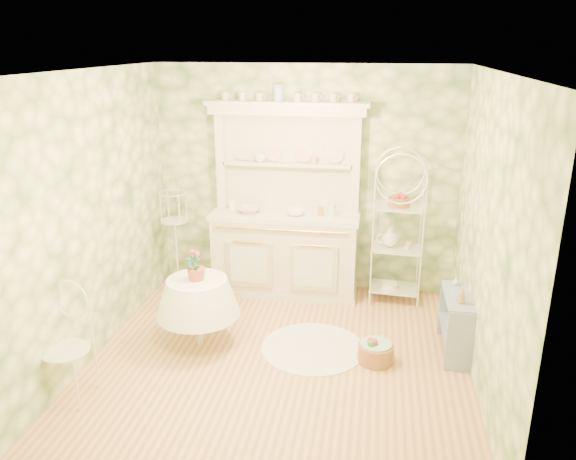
# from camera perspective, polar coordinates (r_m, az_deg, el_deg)

# --- Properties ---
(floor) EXTENTS (3.60, 3.60, 0.00)m
(floor) POSITION_cam_1_polar(r_m,az_deg,el_deg) (5.62, -0.84, -12.83)
(floor) COLOR tan
(floor) RESTS_ON ground
(ceiling) EXTENTS (3.60, 3.60, 0.00)m
(ceiling) POSITION_cam_1_polar(r_m,az_deg,el_deg) (4.80, -0.99, 15.86)
(ceiling) COLOR white
(ceiling) RESTS_ON floor
(wall_left) EXTENTS (3.60, 3.60, 0.00)m
(wall_left) POSITION_cam_1_polar(r_m,az_deg,el_deg) (5.64, -19.24, 1.26)
(wall_left) COLOR #F9F6BF
(wall_left) RESTS_ON floor
(wall_right) EXTENTS (3.60, 3.60, 0.00)m
(wall_right) POSITION_cam_1_polar(r_m,az_deg,el_deg) (5.07, 19.57, -0.68)
(wall_right) COLOR #F9F6BF
(wall_right) RESTS_ON floor
(wall_back) EXTENTS (3.60, 3.60, 0.00)m
(wall_back) POSITION_cam_1_polar(r_m,az_deg,el_deg) (6.76, 1.77, 5.08)
(wall_back) COLOR #F9F6BF
(wall_back) RESTS_ON floor
(wall_front) EXTENTS (3.60, 3.60, 0.00)m
(wall_front) POSITION_cam_1_polar(r_m,az_deg,el_deg) (3.42, -6.26, -8.99)
(wall_front) COLOR #F9F6BF
(wall_front) RESTS_ON floor
(kitchen_dresser) EXTENTS (1.87, 0.61, 2.29)m
(kitchen_dresser) POSITION_cam_1_polar(r_m,az_deg,el_deg) (6.57, -0.30, 2.85)
(kitchen_dresser) COLOR #F4E3CD
(kitchen_dresser) RESTS_ON floor
(bakers_rack) EXTENTS (0.55, 0.41, 1.67)m
(bakers_rack) POSITION_cam_1_polar(r_m,az_deg,el_deg) (6.57, 11.02, -0.31)
(bakers_rack) COLOR white
(bakers_rack) RESTS_ON floor
(side_shelf) EXTENTS (0.29, 0.72, 0.61)m
(side_shelf) POSITION_cam_1_polar(r_m,az_deg,el_deg) (5.80, 16.65, -9.16)
(side_shelf) COLOR #849ABD
(side_shelf) RESTS_ON floor
(round_table) EXTENTS (0.86, 0.86, 0.75)m
(round_table) POSITION_cam_1_polar(r_m,az_deg,el_deg) (5.74, -9.09, -8.12)
(round_table) COLOR white
(round_table) RESTS_ON floor
(cafe_chair) EXTENTS (0.43, 0.43, 0.83)m
(cafe_chair) POSITION_cam_1_polar(r_m,az_deg,el_deg) (5.22, -21.63, -11.64)
(cafe_chair) COLOR white
(cafe_chair) RESTS_ON floor
(birdcage_stand) EXTENTS (0.35, 0.35, 1.35)m
(birdcage_stand) POSITION_cam_1_polar(r_m,az_deg,el_deg) (6.87, -11.32, -0.90)
(birdcage_stand) COLOR white
(birdcage_stand) RESTS_ON floor
(floor_basket) EXTENTS (0.42, 0.42, 0.22)m
(floor_basket) POSITION_cam_1_polar(r_m,az_deg,el_deg) (5.57, 8.90, -12.07)
(floor_basket) COLOR #A7693E
(floor_basket) RESTS_ON floor
(lace_rug) EXTENTS (1.34, 1.34, 0.01)m
(lace_rug) POSITION_cam_1_polar(r_m,az_deg,el_deg) (5.77, 2.55, -11.86)
(lace_rug) COLOR white
(lace_rug) RESTS_ON floor
(bowl_floral) EXTENTS (0.32, 0.32, 0.07)m
(bowl_floral) POSITION_cam_1_polar(r_m,az_deg,el_deg) (6.66, -3.91, 1.86)
(bowl_floral) COLOR white
(bowl_floral) RESTS_ON kitchen_dresser
(bowl_white) EXTENTS (0.26, 0.26, 0.07)m
(bowl_white) POSITION_cam_1_polar(r_m,az_deg,el_deg) (6.53, 0.77, 1.57)
(bowl_white) COLOR white
(bowl_white) RESTS_ON kitchen_dresser
(cup_left) EXTENTS (0.13, 0.13, 0.10)m
(cup_left) POSITION_cam_1_polar(r_m,az_deg,el_deg) (6.67, -2.86, 7.18)
(cup_left) COLOR white
(cup_left) RESTS_ON kitchen_dresser
(cup_right) EXTENTS (0.12, 0.12, 0.08)m
(cup_right) POSITION_cam_1_polar(r_m,az_deg,el_deg) (6.57, 2.67, 7.01)
(cup_right) COLOR white
(cup_right) RESTS_ON kitchen_dresser
(potted_geranium) EXTENTS (0.16, 0.13, 0.27)m
(potted_geranium) POSITION_cam_1_polar(r_m,az_deg,el_deg) (5.51, -9.58, -3.83)
(potted_geranium) COLOR #3F7238
(potted_geranium) RESTS_ON round_table
(bottle_amber) EXTENTS (0.07, 0.07, 0.17)m
(bottle_amber) POSITION_cam_1_polar(r_m,az_deg,el_deg) (5.48, 17.22, -6.48)
(bottle_amber) COLOR #B98043
(bottle_amber) RESTS_ON side_shelf
(bottle_blue) EXTENTS (0.06, 0.06, 0.10)m
(bottle_blue) POSITION_cam_1_polar(r_m,az_deg,el_deg) (5.64, 16.86, -6.04)
(bottle_blue) COLOR #97B2DD
(bottle_blue) RESTS_ON side_shelf
(bottle_glass) EXTENTS (0.07, 0.07, 0.09)m
(bottle_glass) POSITION_cam_1_polar(r_m,az_deg,el_deg) (5.88, 16.68, -5.08)
(bottle_glass) COLOR silver
(bottle_glass) RESTS_ON side_shelf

